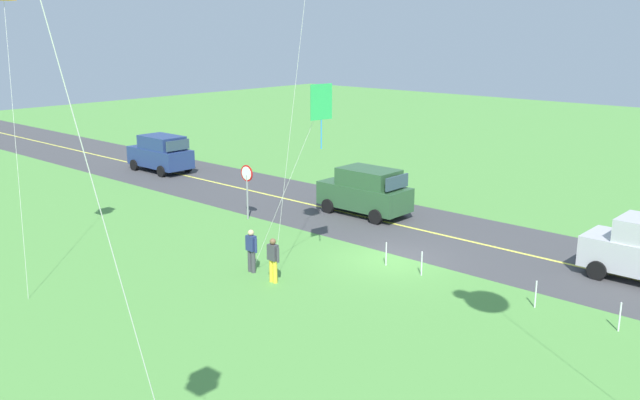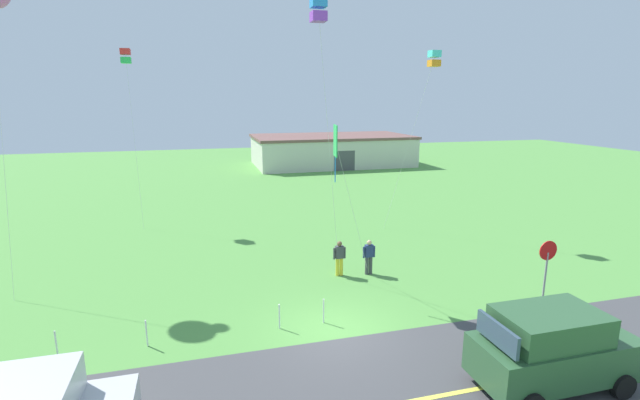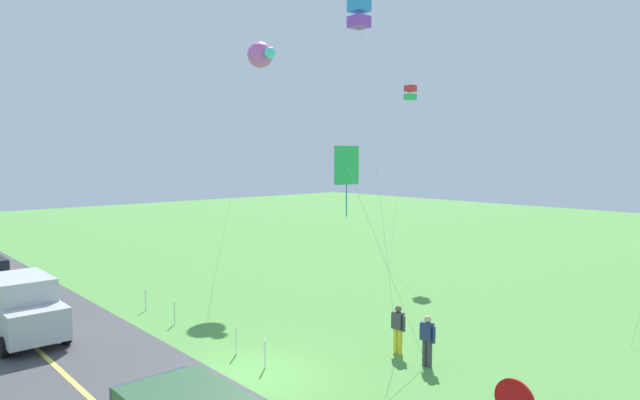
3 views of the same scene
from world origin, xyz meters
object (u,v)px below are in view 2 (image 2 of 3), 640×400
(car_suv_foreground, at_px, (552,348))
(person_adult_companion, at_px, (339,257))
(stop_sign, at_px, (547,260))
(kite_red_low, at_px, (336,144))
(kite_green_far, at_px, (434,59))
(warehouse_distant, at_px, (331,150))
(person_adult_near, at_px, (369,256))
(kite_yellow_high, at_px, (126,56))
(kite_blue_mid, at_px, (319,11))

(car_suv_foreground, height_order, person_adult_companion, car_suv_foreground)
(stop_sign, relative_size, kite_red_low, 0.38)
(kite_green_far, xyz_separation_m, warehouse_distant, (2.62, 28.27, -8.11))
(person_adult_companion, bearing_deg, car_suv_foreground, 7.04)
(person_adult_companion, bearing_deg, stop_sign, 42.13)
(car_suv_foreground, distance_m, person_adult_near, 9.09)
(person_adult_near, distance_m, kite_yellow_high, 19.25)
(kite_red_low, height_order, kite_blue_mid, kite_blue_mid)
(stop_sign, xyz_separation_m, kite_yellow_high, (-16.38, 17.32, 8.44))
(person_adult_near, height_order, kite_yellow_high, kite_yellow_high)
(kite_green_far, bearing_deg, kite_blue_mid, -144.13)
(warehouse_distant, bearing_deg, car_suv_foreground, -98.68)
(car_suv_foreground, bearing_deg, kite_green_far, 74.82)
(car_suv_foreground, xyz_separation_m, kite_red_low, (-3.87, 7.45, 4.92))
(kite_red_low, xyz_separation_m, kite_green_far, (7.75, 6.84, 3.79))
(kite_yellow_high, height_order, warehouse_distant, kite_yellow_high)
(person_adult_near, bearing_deg, person_adult_companion, -96.42)
(car_suv_foreground, relative_size, kite_green_far, 0.43)
(stop_sign, distance_m, warehouse_distant, 38.40)
(person_adult_companion, xyz_separation_m, kite_green_far, (7.03, 5.20, 9.01))
(person_adult_near, bearing_deg, kite_yellow_high, -137.12)
(kite_yellow_high, bearing_deg, kite_green_far, -23.59)
(person_adult_near, relative_size, person_adult_companion, 1.00)
(stop_sign, distance_m, kite_blue_mid, 12.73)
(person_adult_near, bearing_deg, car_suv_foreground, 13.48)
(person_adult_companion, xyz_separation_m, kite_blue_mid, (-1.15, -0.72, 10.10))
(kite_blue_mid, bearing_deg, person_adult_companion, 31.97)
(person_adult_near, height_order, kite_green_far, kite_green_far)
(kite_yellow_high, xyz_separation_m, kite_green_far, (16.73, -7.30, -0.37))
(kite_yellow_high, height_order, kite_green_far, kite_yellow_high)
(kite_red_low, bearing_deg, warehouse_distant, 73.55)
(kite_red_low, relative_size, kite_green_far, 0.66)
(person_adult_near, distance_m, person_adult_companion, 1.34)
(car_suv_foreground, height_order, stop_sign, stop_sign)
(warehouse_distant, bearing_deg, person_adult_near, -103.89)
(person_adult_companion, relative_size, kite_green_far, 0.15)
(car_suv_foreground, xyz_separation_m, person_adult_near, (-1.82, 8.90, -0.29))
(stop_sign, relative_size, warehouse_distant, 0.14)
(kite_yellow_high, xyz_separation_m, warehouse_distant, (19.34, 20.96, -8.49))
(car_suv_foreground, relative_size, person_adult_near, 2.75)
(person_adult_companion, bearing_deg, kite_yellow_high, -154.25)
(kite_yellow_high, bearing_deg, warehouse_distant, 47.30)
(stop_sign, height_order, kite_green_far, kite_green_far)
(kite_green_far, bearing_deg, stop_sign, -91.98)
(kite_blue_mid, xyz_separation_m, warehouse_distant, (10.80, 34.18, -9.21))
(kite_green_far, bearing_deg, kite_yellow_high, 156.41)
(person_adult_near, xyz_separation_m, person_adult_companion, (-1.33, 0.19, 0.00))
(kite_yellow_high, distance_m, warehouse_distant, 29.76)
(stop_sign, height_order, person_adult_companion, stop_sign)
(person_adult_near, distance_m, kite_red_low, 5.79)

